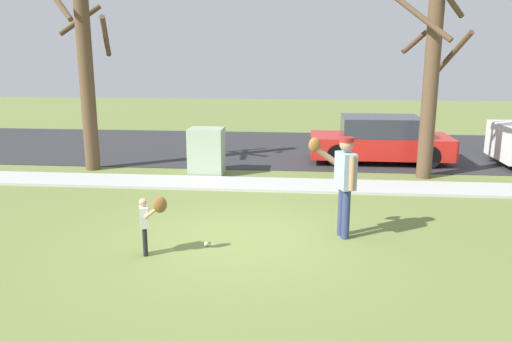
# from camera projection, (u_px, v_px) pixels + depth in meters

# --- Properties ---
(ground_plane) EXTENTS (48.00, 48.00, 0.00)m
(ground_plane) POSITION_uv_depth(u_px,v_px,m) (259.00, 187.00, 12.01)
(ground_plane) COLOR olive
(sidewalk_strip) EXTENTS (36.00, 1.20, 0.06)m
(sidewalk_strip) POSITION_uv_depth(u_px,v_px,m) (260.00, 184.00, 12.10)
(sidewalk_strip) COLOR #B2B2AD
(sidewalk_strip) RESTS_ON ground
(road_surface) EXTENTS (36.00, 6.80, 0.02)m
(road_surface) POSITION_uv_depth(u_px,v_px,m) (273.00, 148.00, 16.95)
(road_surface) COLOR #2D2D30
(road_surface) RESTS_ON ground
(person_adult) EXTENTS (0.83, 0.59, 1.75)m
(person_adult) POSITION_uv_depth(u_px,v_px,m) (343.00, 176.00, 8.47)
(person_adult) COLOR navy
(person_adult) RESTS_ON ground
(person_child) EXTENTS (0.50, 0.32, 0.98)m
(person_child) POSITION_uv_depth(u_px,v_px,m) (149.00, 216.00, 7.75)
(person_child) COLOR black
(person_child) RESTS_ON ground
(baseball) EXTENTS (0.07, 0.07, 0.07)m
(baseball) POSITION_uv_depth(u_px,v_px,m) (206.00, 244.00, 8.26)
(baseball) COLOR white
(baseball) RESTS_ON ground
(utility_cabinet) EXTENTS (0.89, 0.75, 1.23)m
(utility_cabinet) POSITION_uv_depth(u_px,v_px,m) (207.00, 151.00, 13.11)
(utility_cabinet) COLOR #9EB293
(utility_cabinet) RESTS_ON ground
(street_tree_near) EXTENTS (1.84, 1.88, 4.84)m
(street_tree_near) POSITION_uv_depth(u_px,v_px,m) (431.00, 76.00, 12.30)
(street_tree_near) COLOR brown
(street_tree_near) RESTS_ON ground
(street_tree_far) EXTENTS (1.85, 1.88, 5.47)m
(street_tree_far) POSITION_uv_depth(u_px,v_px,m) (85.00, 62.00, 13.15)
(street_tree_far) COLOR brown
(street_tree_far) RESTS_ON ground
(parked_hatchback_red) EXTENTS (4.00, 1.75, 1.33)m
(parked_hatchback_red) POSITION_uv_depth(u_px,v_px,m) (380.00, 140.00, 14.58)
(parked_hatchback_red) COLOR red
(parked_hatchback_red) RESTS_ON road_surface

